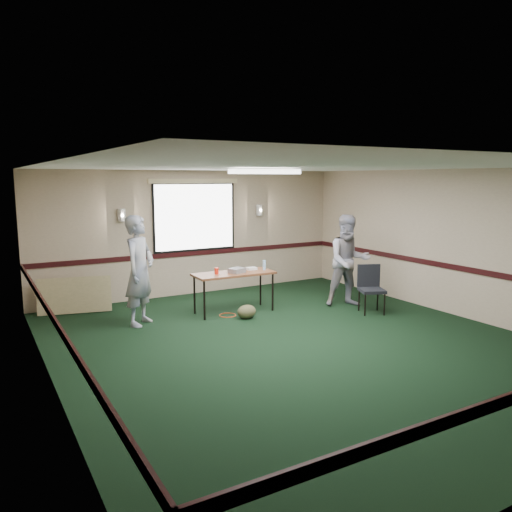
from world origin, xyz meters
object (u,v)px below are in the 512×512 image
projector (237,271)px  person_right (349,261)px  folding_table (234,276)px  conference_chair (370,285)px  person_left (140,271)px

projector → person_right: person_right is taller
projector → person_right: bearing=-37.3°
folding_table → conference_chair: (2.26, -1.27, -0.18)m
conference_chair → projector: bearing=175.1°
conference_chair → person_right: bearing=119.1°
folding_table → conference_chair: 2.60m
folding_table → person_right: size_ratio=0.85×
conference_chair → person_left: bearing=-175.0°
folding_table → person_left: size_ratio=0.81×
projector → folding_table: bearing=102.5°
projector → conference_chair: size_ratio=0.30×
projector → person_left: 1.83m
folding_table → person_right: person_right is taller
folding_table → projector: projector is taller
projector → conference_chair: 2.55m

